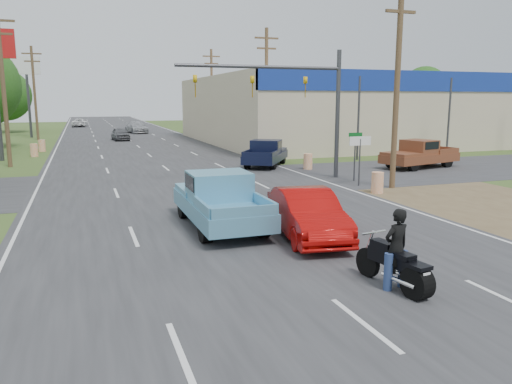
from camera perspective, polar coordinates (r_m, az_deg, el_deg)
name	(u,v)px	position (r m, az deg, el deg)	size (l,w,h in m)	color
ground	(364,325)	(10.29, 12.22, -14.61)	(200.00, 200.00, 0.00)	#384D1F
main_road	(138,147)	(48.34, -13.31, 5.08)	(15.00, 180.00, 0.02)	#2D2D30
cross_road	(184,183)	(26.72, -8.25, 1.08)	(120.00, 10.00, 0.02)	#2D2D30
dirt_verge	(459,197)	(24.38, 22.15, -0.50)	(8.00, 18.00, 0.01)	brown
big_box_store	(424,109)	(60.46, 18.70, 8.98)	(50.00, 28.10, 6.60)	#B7A88C
utility_pole_1	(397,79)	(25.44, 15.85, 12.34)	(2.00, 0.28, 10.00)	#4C3823
utility_pole_2	(266,88)	(41.51, 1.20, 11.85)	(2.00, 0.28, 10.00)	#4C3823
utility_pole_3	(212,91)	(58.71, -5.07, 11.41)	(2.00, 0.28, 10.00)	#4C3823
utility_pole_5	(3,84)	(36.19, -26.94, 10.94)	(2.00, 0.28, 10.00)	#4C3823
utility_pole_6	(34,91)	(60.07, -23.99, 10.54)	(2.00, 0.28, 10.00)	#4C3823
tree_2	(5,95)	(74.46, -26.79, 9.86)	(6.72, 6.72, 8.32)	#422D19
tree_3	(424,90)	(98.33, 18.70, 11.03)	(8.40, 8.40, 10.40)	#422D19
tree_5	(252,93)	(108.69, -0.49, 11.30)	(7.98, 7.98, 9.88)	#422D19
barrel_0	(377,183)	(24.06, 13.71, 1.04)	(0.56, 0.56, 1.00)	orange
barrel_1	(308,162)	(31.62, 5.96, 3.48)	(0.56, 0.56, 1.00)	orange
barrel_2	(34,150)	(42.21, -24.02, 4.38)	(0.56, 0.56, 1.00)	orange
barrel_3	(42,146)	(46.16, -23.27, 4.88)	(0.56, 0.56, 1.00)	orange
pole_sign_left_far	(27,75)	(64.19, -24.75, 12.08)	(3.00, 0.35, 9.20)	#3F3F44
lane_sign	(360,149)	(25.67, 11.80, 4.85)	(1.20, 0.08, 2.52)	#3F3F44
street_name_sign	(355,151)	(27.29, 11.24, 4.57)	(0.80, 0.08, 2.61)	#3F3F44
signal_mast	(293,91)	(27.14, 4.30, 11.47)	(9.12, 0.40, 7.00)	#3F3F44
red_convertible	(307,215)	(15.78, 5.87, -2.59)	(1.62, 4.66, 1.53)	#A30907
motorcycle	(397,268)	(12.00, 15.86, -8.34)	(0.83, 2.37, 1.20)	black
rider	(396,251)	(11.93, 15.72, -6.56)	(0.66, 0.43, 1.81)	black
blue_pickup	(219,199)	(17.24, -4.26, -0.79)	(2.22, 5.74, 1.90)	black
navy_pickup	(266,153)	(33.13, 1.17, 4.50)	(4.53, 5.45, 1.73)	black
brown_pickup	(419,154)	(33.73, 18.09, 4.16)	(5.80, 3.37, 1.81)	black
distant_car_grey	(120,134)	(56.28, -15.24, 6.42)	(1.64, 4.09, 1.39)	#56565A
distant_car_silver	(137,127)	(68.18, -13.48, 7.19)	(2.10, 5.18, 1.50)	#A2A3A7
distant_car_white	(80,123)	(86.86, -19.51, 7.46)	(2.17, 4.70, 1.31)	white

